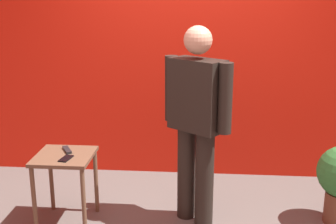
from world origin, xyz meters
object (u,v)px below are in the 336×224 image
(standing_person, at_px, (197,117))
(side_table, at_px, (65,167))
(tv_remote, at_px, (67,150))
(cell_phone, at_px, (66,158))

(standing_person, height_order, side_table, standing_person)
(standing_person, relative_size, tv_remote, 9.81)
(side_table, height_order, tv_remote, tv_remote)
(cell_phone, xyz_separation_m, tv_remote, (-0.05, 0.18, 0.01))
(standing_person, xyz_separation_m, tv_remote, (-1.09, -0.04, -0.31))
(side_table, relative_size, cell_phone, 4.29)
(cell_phone, relative_size, tv_remote, 0.85)
(cell_phone, bearing_deg, tv_remote, 114.85)
(cell_phone, bearing_deg, standing_person, 22.45)
(standing_person, distance_m, side_table, 1.18)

